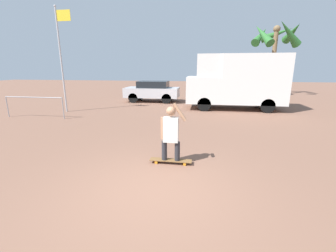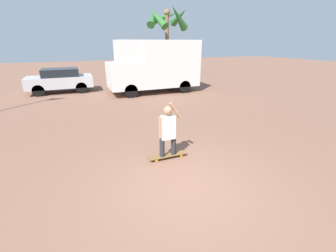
{
  "view_description": "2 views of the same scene",
  "coord_description": "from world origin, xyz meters",
  "px_view_note": "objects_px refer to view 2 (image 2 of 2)",
  "views": [
    {
      "loc": [
        0.94,
        -4.05,
        2.47
      ],
      "look_at": [
        -0.02,
        2.05,
        0.87
      ],
      "focal_mm": 24.0,
      "sensor_mm": 36.0,
      "label": 1
    },
    {
      "loc": [
        -2.04,
        -3.81,
        3.11
      ],
      "look_at": [
        0.24,
        1.68,
        0.89
      ],
      "focal_mm": 24.0,
      "sensor_mm": 36.0,
      "label": 2
    }
  ],
  "objects_px": {
    "camper_van": "(155,65)",
    "skateboard": "(168,155)",
    "palm_tree_near_van": "(167,20)",
    "person_skateboarder": "(168,129)",
    "parked_car_silver": "(60,80)"
  },
  "relations": [
    {
      "from": "skateboard",
      "to": "parked_car_silver",
      "type": "relative_size",
      "value": 0.28
    },
    {
      "from": "person_skateboarder",
      "to": "palm_tree_near_van",
      "type": "bearing_deg",
      "value": 67.74
    },
    {
      "from": "camper_van",
      "to": "skateboard",
      "type": "bearing_deg",
      "value": -107.48
    },
    {
      "from": "camper_van",
      "to": "palm_tree_near_van",
      "type": "distance_m",
      "value": 9.67
    },
    {
      "from": "parked_car_silver",
      "to": "camper_van",
      "type": "bearing_deg",
      "value": -21.48
    },
    {
      "from": "skateboard",
      "to": "camper_van",
      "type": "height_order",
      "value": "camper_van"
    },
    {
      "from": "person_skateboarder",
      "to": "camper_van",
      "type": "relative_size",
      "value": 0.27
    },
    {
      "from": "skateboard",
      "to": "camper_van",
      "type": "bearing_deg",
      "value": 72.52
    },
    {
      "from": "camper_van",
      "to": "person_skateboarder",
      "type": "bearing_deg",
      "value": -107.48
    },
    {
      "from": "skateboard",
      "to": "person_skateboarder",
      "type": "distance_m",
      "value": 0.82
    },
    {
      "from": "person_skateboarder",
      "to": "camper_van",
      "type": "bearing_deg",
      "value": 72.52
    },
    {
      "from": "palm_tree_near_van",
      "to": "skateboard",
      "type": "bearing_deg",
      "value": -112.26
    },
    {
      "from": "parked_car_silver",
      "to": "palm_tree_near_van",
      "type": "distance_m",
      "value": 12.25
    },
    {
      "from": "parked_car_silver",
      "to": "palm_tree_near_van",
      "type": "xyz_separation_m",
      "value": [
        9.89,
        5.78,
        4.34
      ]
    },
    {
      "from": "palm_tree_near_van",
      "to": "person_skateboarder",
      "type": "bearing_deg",
      "value": -112.26
    }
  ]
}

